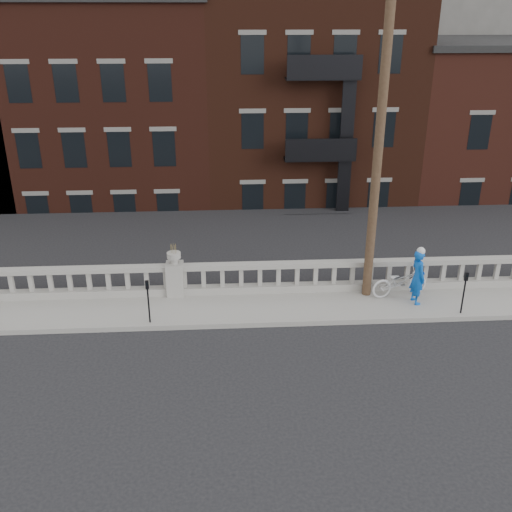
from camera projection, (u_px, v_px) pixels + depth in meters
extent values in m
plane|color=black|center=(166.00, 367.00, 15.02)|extent=(120.00, 120.00, 0.00)
cube|color=gray|center=(174.00, 310.00, 17.75)|extent=(32.00, 2.20, 0.15)
cube|color=gray|center=(176.00, 291.00, 18.54)|extent=(28.00, 0.34, 0.25)
cube|color=gray|center=(175.00, 268.00, 18.22)|extent=(28.00, 0.34, 0.16)
cube|color=gray|center=(175.00, 279.00, 18.38)|extent=(0.55, 0.55, 1.10)
cylinder|color=gray|center=(174.00, 260.00, 18.12)|extent=(0.24, 0.24, 0.20)
cylinder|color=gray|center=(174.00, 255.00, 18.05)|extent=(0.44, 0.44, 0.18)
cube|color=#605E59|center=(181.00, 355.00, 19.92)|extent=(36.00, 0.50, 5.15)
cube|color=black|center=(201.00, 222.00, 40.91)|extent=(80.00, 44.00, 0.50)
cube|color=#595651|center=(140.00, 314.00, 23.85)|extent=(16.00, 7.00, 4.00)
cube|color=#595651|center=(479.00, 76.00, 44.92)|extent=(14.00, 14.00, 18.00)
cube|color=#3F1A12|center=(123.00, 139.00, 32.33)|extent=(10.00, 14.00, 14.00)
cube|color=black|center=(110.00, 1.00, 29.53)|extent=(10.30, 14.30, 0.30)
cube|color=#3A1A0F|center=(298.00, 124.00, 32.59)|extent=(10.00, 14.00, 15.50)
cube|color=#4D2017|center=(465.00, 152.00, 33.83)|extent=(10.00, 14.00, 12.00)
cube|color=black|center=(481.00, 42.00, 31.42)|extent=(10.30, 14.30, 0.30)
cylinder|color=#422D1E|center=(379.00, 141.00, 16.65)|extent=(0.28, 0.28, 10.00)
cylinder|color=black|center=(149.00, 306.00, 16.69)|extent=(0.05, 0.05, 1.10)
cube|color=black|center=(147.00, 285.00, 16.42)|extent=(0.10, 0.08, 0.26)
cube|color=black|center=(147.00, 284.00, 16.36)|extent=(0.06, 0.01, 0.08)
cylinder|color=black|center=(463.00, 297.00, 17.21)|extent=(0.05, 0.05, 1.10)
cube|color=black|center=(466.00, 277.00, 16.94)|extent=(0.10, 0.08, 0.26)
cube|color=black|center=(467.00, 276.00, 16.88)|extent=(0.06, 0.01, 0.08)
imported|color=silver|center=(400.00, 281.00, 18.32)|extent=(1.99, 1.03, 1.00)
imported|color=blue|center=(418.00, 277.00, 17.73)|extent=(0.52, 0.70, 1.77)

